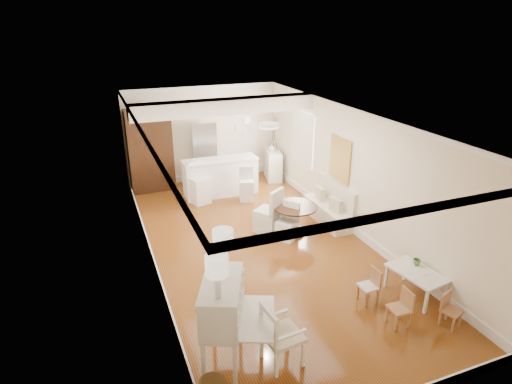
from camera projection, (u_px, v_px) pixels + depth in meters
room at (255, 153)px, 8.82m from camera, size 9.00×9.04×2.82m
secretary_bureau at (223, 322)px, 5.92m from camera, size 1.37×1.38×1.32m
gustavian_armchair at (283, 334)px, 5.95m from camera, size 0.61×0.61×0.97m
kids_table at (415, 284)px, 7.51m from camera, size 0.73×1.05×0.49m
kids_chair_a at (399, 308)px, 6.75m from camera, size 0.32×0.32×0.64m
kids_chair_b at (369, 286)px, 7.33m from camera, size 0.30×0.30×0.62m
kids_chair_c at (452, 310)px, 6.74m from camera, size 0.35×0.35×0.58m
banquette at (328, 203)px, 10.19m from camera, size 0.52×1.60×0.98m
dining_table at (294, 220)px, 9.66m from camera, size 1.11×1.11×0.69m
slip_chair_near at (287, 221)px, 9.41m from camera, size 0.57×0.57×0.85m
slip_chair_far at (268, 210)px, 9.71m from camera, size 0.72×0.72×1.06m
breakfast_counter at (221, 177)px, 11.79m from camera, size 2.05×0.65×1.03m
bar_stool_left at (200, 183)px, 11.21m from camera, size 0.55×0.55×1.11m
bar_stool_right at (247, 185)px, 11.38m from camera, size 0.46×0.46×0.92m
pantry_cabinet at (150, 151)px, 11.91m from camera, size 1.20×0.60×2.30m
fridge at (216, 152)px, 12.62m from camera, size 0.75×0.65×1.80m
sideboard at (273, 165)px, 13.01m from camera, size 0.62×1.00×0.88m
pencil_cup at (417, 262)px, 7.61m from camera, size 0.16×0.16×0.11m
branch_vase at (272, 147)px, 12.82m from camera, size 0.24×0.24×0.20m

